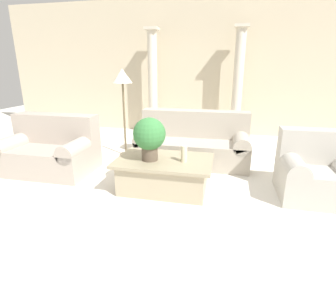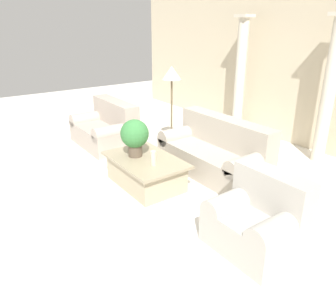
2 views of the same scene
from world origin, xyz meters
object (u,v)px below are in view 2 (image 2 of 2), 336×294
(loveseat, at_px, (106,128))
(sofa_long, at_px, (215,152))
(coffee_table, at_px, (146,171))
(armchair, at_px, (258,219))
(floor_lamp, at_px, (172,79))
(potted_plant, at_px, (135,135))

(loveseat, bearing_deg, sofa_long, 22.25)
(coffee_table, bearing_deg, armchair, 6.33)
(loveseat, height_order, coffee_table, loveseat)
(coffee_table, relative_size, floor_lamp, 0.81)
(coffee_table, bearing_deg, loveseat, 171.41)
(armchair, bearing_deg, coffee_table, -173.67)
(sofa_long, relative_size, armchair, 2.09)
(sofa_long, relative_size, floor_lamp, 1.19)
(sofa_long, distance_m, potted_plant, 1.40)
(potted_plant, distance_m, armchair, 2.20)
(loveseat, xyz_separation_m, potted_plant, (1.78, -0.36, 0.42))
(potted_plant, xyz_separation_m, floor_lamp, (-0.87, 1.32, 0.59))
(coffee_table, distance_m, potted_plant, 0.58)
(floor_lamp, bearing_deg, armchair, -18.97)
(sofa_long, height_order, potted_plant, potted_plant)
(coffee_table, bearing_deg, floor_lamp, 130.01)
(potted_plant, bearing_deg, floor_lamp, 123.41)
(coffee_table, xyz_separation_m, potted_plant, (-0.18, -0.07, 0.54))
(coffee_table, height_order, armchair, armchair)
(potted_plant, xyz_separation_m, armchair, (2.14, 0.28, -0.42))
(floor_lamp, bearing_deg, loveseat, -133.88)
(sofa_long, bearing_deg, armchair, -29.80)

